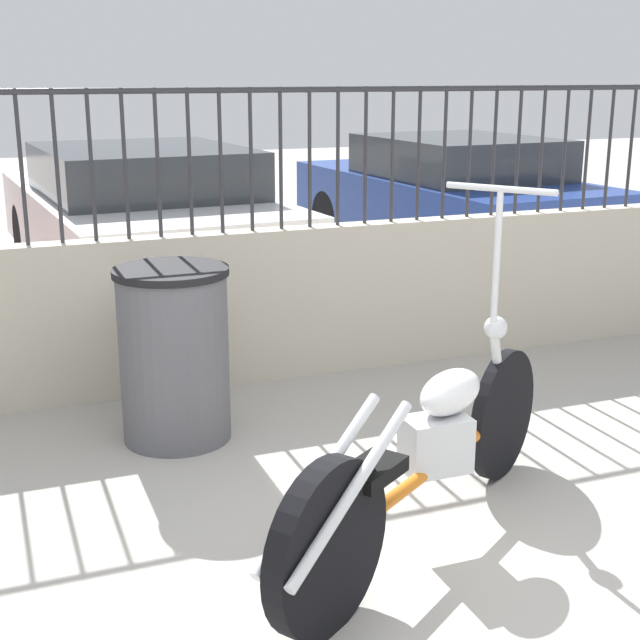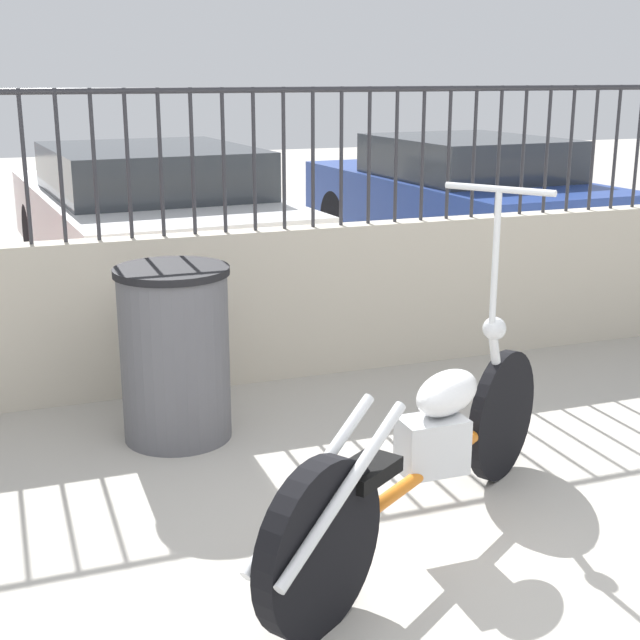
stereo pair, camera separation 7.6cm
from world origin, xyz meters
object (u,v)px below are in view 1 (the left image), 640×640
trash_bin (174,354)px  car_blue (449,198)px  car_white (140,215)px  motorcycle_orange (419,460)px

trash_bin → car_blue: car_blue is taller
trash_bin → car_blue: size_ratio=0.23×
trash_bin → car_white: size_ratio=0.21×
trash_bin → car_blue: 5.24m
motorcycle_orange → trash_bin: bearing=79.3°
car_white → trash_bin: bearing=168.4°
motorcycle_orange → trash_bin: (-0.68, 1.55, 0.07)m
car_white → car_blue: (3.24, -0.02, 0.00)m
motorcycle_orange → car_blue: motorcycle_orange is taller
motorcycle_orange → car_blue: (3.05, 5.23, 0.27)m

